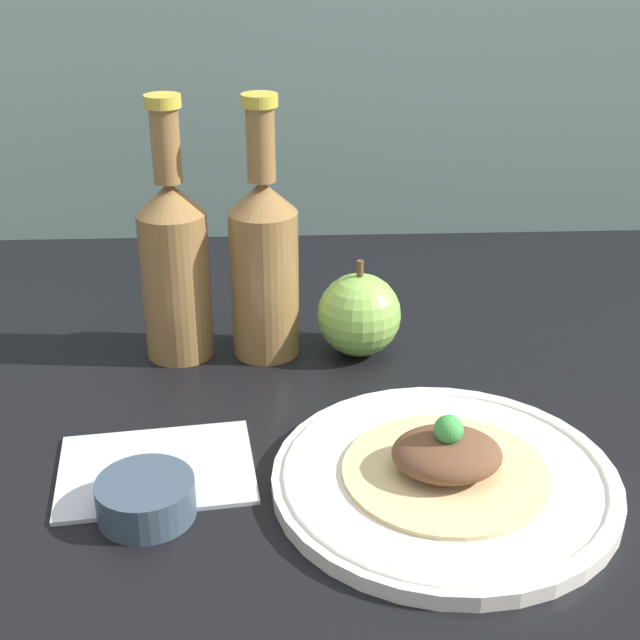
{
  "coord_description": "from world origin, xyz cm",
  "views": [
    {
      "loc": [
        -4.47,
        -70.55,
        44.98
      ],
      "look_at": [
        -1.14,
        3.02,
        9.71
      ],
      "focal_mm": 50.0,
      "sensor_mm": 36.0,
      "label": 1
    }
  ],
  "objects_px": {
    "plate": "(445,479)",
    "cider_bottle_left": "(175,262)",
    "apple": "(359,315)",
    "plated_food": "(446,459)",
    "cider_bottle_right": "(264,260)",
    "dipping_bowl": "(146,498)"
  },
  "relations": [
    {
      "from": "plated_food",
      "to": "dipping_bowl",
      "type": "height_order",
      "value": "plated_food"
    },
    {
      "from": "plate",
      "to": "cider_bottle_right",
      "type": "height_order",
      "value": "cider_bottle_right"
    },
    {
      "from": "dipping_bowl",
      "to": "cider_bottle_right",
      "type": "bearing_deg",
      "value": 71.64
    },
    {
      "from": "plate",
      "to": "cider_bottle_left",
      "type": "bearing_deg",
      "value": 133.66
    },
    {
      "from": "plated_food",
      "to": "cider_bottle_right",
      "type": "xyz_separation_m",
      "value": [
        -0.15,
        0.26,
        0.08
      ]
    },
    {
      "from": "plate",
      "to": "cider_bottle_right",
      "type": "relative_size",
      "value": 1.05
    },
    {
      "from": "cider_bottle_right",
      "to": "cider_bottle_left",
      "type": "bearing_deg",
      "value": 180.0
    },
    {
      "from": "cider_bottle_left",
      "to": "dipping_bowl",
      "type": "relative_size",
      "value": 3.51
    },
    {
      "from": "apple",
      "to": "dipping_bowl",
      "type": "xyz_separation_m",
      "value": [
        -0.19,
        -0.27,
        -0.03
      ]
    },
    {
      "from": "cider_bottle_right",
      "to": "plated_food",
      "type": "bearing_deg",
      "value": -59.38
    },
    {
      "from": "plate",
      "to": "apple",
      "type": "distance_m",
      "value": 0.26
    },
    {
      "from": "plated_food",
      "to": "plate",
      "type": "bearing_deg",
      "value": 90.0
    },
    {
      "from": "cider_bottle_right",
      "to": "plate",
      "type": "bearing_deg",
      "value": -59.38
    },
    {
      "from": "plate",
      "to": "apple",
      "type": "relative_size",
      "value": 2.72
    },
    {
      "from": "cider_bottle_right",
      "to": "dipping_bowl",
      "type": "distance_m",
      "value": 0.31
    },
    {
      "from": "plate",
      "to": "dipping_bowl",
      "type": "distance_m",
      "value": 0.25
    },
    {
      "from": "plated_food",
      "to": "cider_bottle_right",
      "type": "bearing_deg",
      "value": 120.62
    },
    {
      "from": "cider_bottle_left",
      "to": "dipping_bowl",
      "type": "xyz_separation_m",
      "value": [
        -0.0,
        -0.28,
        -0.09
      ]
    },
    {
      "from": "cider_bottle_left",
      "to": "apple",
      "type": "xyz_separation_m",
      "value": [
        0.19,
        -0.01,
        -0.06
      ]
    },
    {
      "from": "plated_food",
      "to": "cider_bottle_left",
      "type": "bearing_deg",
      "value": 133.66
    },
    {
      "from": "cider_bottle_right",
      "to": "dipping_bowl",
      "type": "height_order",
      "value": "cider_bottle_right"
    },
    {
      "from": "plate",
      "to": "cider_bottle_left",
      "type": "height_order",
      "value": "cider_bottle_left"
    }
  ]
}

